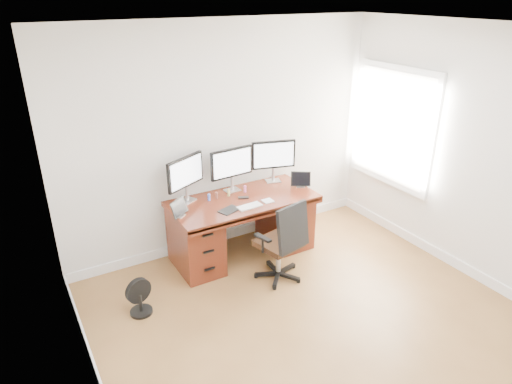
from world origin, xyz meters
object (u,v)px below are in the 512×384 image
desk (242,224)px  floor_fan (140,297)px  office_chair (282,254)px  monitor_center (232,164)px  keyboard (250,206)px

desk → floor_fan: desk is taller
office_chair → floor_fan: 1.56m
floor_fan → monitor_center: size_ratio=0.70×
floor_fan → keyboard: keyboard is taller
desk → floor_fan: size_ratio=4.40×
monitor_center → keyboard: 0.60m
floor_fan → keyboard: 1.50m
desk → office_chair: (0.12, -0.68, -0.09)m
keyboard → office_chair: bearing=-72.5°
monitor_center → keyboard: (-0.04, -0.50, -0.33)m
desk → keyboard: bearing=-99.3°
desk → monitor_center: (0.00, 0.24, 0.68)m
monitor_center → office_chair: bearing=-86.7°
office_chair → monitor_center: bearing=85.1°
office_chair → monitor_center: size_ratio=1.72×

